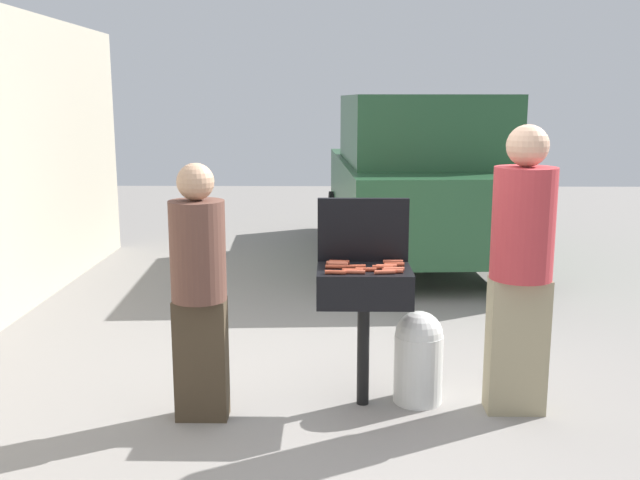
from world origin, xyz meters
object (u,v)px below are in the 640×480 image
at_px(hot_dog_0, 366,269).
at_px(hot_dog_3, 338,264).
at_px(hot_dog_6, 385,272).
at_px(hot_dog_7, 393,262).
at_px(hot_dog_13, 393,271).
at_px(bbq_grill, 364,290).
at_px(hot_dog_4, 394,265).
at_px(hot_dog_5, 355,272).
at_px(person_left, 199,284).
at_px(hot_dog_14, 383,267).
at_px(person_right, 521,261).
at_px(hot_dog_9, 355,267).
at_px(hot_dog_12, 336,272).
at_px(propane_tank, 418,355).
at_px(hot_dog_1, 336,263).
at_px(hot_dog_15, 353,270).
at_px(hot_dog_8, 339,262).
at_px(hot_dog_2, 394,269).
at_px(hot_dog_11, 386,266).
at_px(parked_minivan, 417,177).
at_px(hot_dog_10, 336,267).

bearing_deg(hot_dog_0, hot_dog_3, 140.05).
distance_m(hot_dog_6, hot_dog_7, 0.29).
distance_m(hot_dog_6, hot_dog_13, 0.06).
distance_m(bbq_grill, hot_dog_4, 0.26).
distance_m(hot_dog_5, person_left, 0.95).
height_order(hot_dog_14, person_right, person_right).
distance_m(hot_dog_6, hot_dog_9, 0.23).
height_order(hot_dog_12, propane_tank, hot_dog_12).
bearing_deg(hot_dog_1, propane_tank, -5.25).
bearing_deg(hot_dog_15, hot_dog_7, 42.33).
bearing_deg(hot_dog_8, person_left, -157.83).
height_order(hot_dog_7, person_left, person_left).
bearing_deg(hot_dog_7, hot_dog_15, -137.67).
bearing_deg(hot_dog_2, hot_dog_12, -166.09).
xyz_separation_m(hot_dog_2, hot_dog_15, (-0.26, -0.04, 0.00)).
xyz_separation_m(hot_dog_2, hot_dog_13, (-0.01, -0.05, 0.00)).
bearing_deg(person_left, hot_dog_8, 8.91).
bearing_deg(hot_dog_14, hot_dog_8, 151.83).
xyz_separation_m(hot_dog_1, person_right, (1.14, -0.18, 0.06)).
distance_m(hot_dog_0, hot_dog_14, 0.12).
height_order(hot_dog_1, person_left, person_left).
bearing_deg(person_right, hot_dog_7, -32.52).
distance_m(hot_dog_7, hot_dog_11, 0.14).
relative_size(hot_dog_15, person_left, 0.08).
bearing_deg(propane_tank, hot_dog_12, -159.89).
distance_m(hot_dog_3, hot_dog_13, 0.38).
bearing_deg(parked_minivan, hot_dog_1, 73.67).
relative_size(bbq_grill, hot_dog_6, 7.04).
bearing_deg(hot_dog_3, hot_dog_14, -16.82).
relative_size(hot_dog_4, hot_dog_11, 1.00).
distance_m(hot_dog_8, person_right, 1.15).
distance_m(bbq_grill, person_left, 1.04).
xyz_separation_m(hot_dog_12, hot_dog_15, (0.11, 0.05, 0.00)).
height_order(hot_dog_1, hot_dog_10, same).
relative_size(hot_dog_2, hot_dog_14, 1.00).
distance_m(hot_dog_3, hot_dog_7, 0.37).
relative_size(hot_dog_9, hot_dog_11, 1.00).
height_order(bbq_grill, hot_dog_13, hot_dog_13).
distance_m(hot_dog_13, parked_minivan, 4.66).
height_order(hot_dog_7, hot_dog_9, same).
xyz_separation_m(hot_dog_4, hot_dog_10, (-0.38, -0.07, 0.00)).
bearing_deg(hot_dog_14, hot_dog_10, 177.97).
height_order(hot_dog_4, person_left, person_left).
bearing_deg(hot_dog_12, hot_dog_15, 23.78).
xyz_separation_m(hot_dog_9, hot_dog_12, (-0.13, -0.15, 0.00)).
bearing_deg(parked_minivan, hot_dog_3, 73.89).
height_order(hot_dog_9, person_left, person_left).
relative_size(bbq_grill, hot_dog_10, 7.04).
bearing_deg(hot_dog_5, hot_dog_2, 17.70).
distance_m(bbq_grill, hot_dog_7, 0.28).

